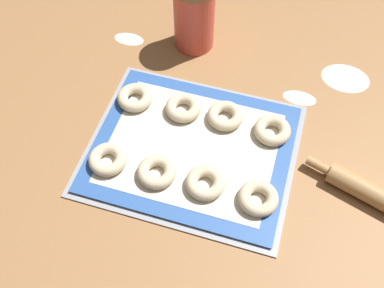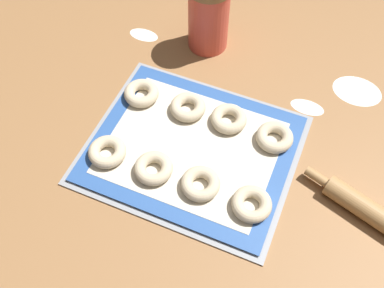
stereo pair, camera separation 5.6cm
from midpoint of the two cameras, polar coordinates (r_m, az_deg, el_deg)
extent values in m
plane|color=olive|center=(0.97, -0.83, -0.32)|extent=(2.80, 2.80, 0.00)
cube|color=#93969B|center=(0.96, -1.66, -0.72)|extent=(0.44, 0.37, 0.01)
cube|color=#2D569E|center=(0.96, -1.67, -0.55)|extent=(0.41, 0.35, 0.00)
cube|color=beige|center=(0.96, -1.67, -0.54)|extent=(0.35, 0.28, 0.00)
torus|color=beige|center=(0.95, -12.32, -2.00)|extent=(0.08, 0.08, 0.02)
torus|color=beige|center=(0.91, -6.26, -3.60)|extent=(0.08, 0.08, 0.02)
torus|color=beige|center=(0.90, -0.08, -5.02)|extent=(0.08, 0.08, 0.02)
torus|color=beige|center=(0.89, 6.63, -6.92)|extent=(0.08, 0.08, 0.02)
torus|color=beige|center=(1.03, -8.82, 5.77)|extent=(0.08, 0.08, 0.02)
torus|color=beige|center=(1.00, -2.73, 4.55)|extent=(0.08, 0.08, 0.02)
torus|color=beige|center=(0.99, 2.63, 3.51)|extent=(0.08, 0.08, 0.02)
torus|color=beige|center=(0.98, 8.56, 1.67)|extent=(0.08, 0.08, 0.02)
cylinder|color=#DB4C3D|center=(1.12, -1.20, 15.69)|extent=(0.10, 0.10, 0.16)
cylinder|color=#AD7F4C|center=(0.95, 14.14, -2.72)|extent=(0.05, 0.03, 0.02)
ellipsoid|color=white|center=(1.07, 12.06, 5.71)|extent=(0.08, 0.04, 0.00)
ellipsoid|color=white|center=(1.20, -9.37, 13.01)|extent=(0.08, 0.04, 0.00)
ellipsoid|color=white|center=(1.14, 17.59, 7.96)|extent=(0.12, 0.09, 0.00)
camera|label=1|loc=(0.03, -91.69, -2.52)|focal=42.00mm
camera|label=2|loc=(0.03, 88.31, 2.52)|focal=42.00mm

